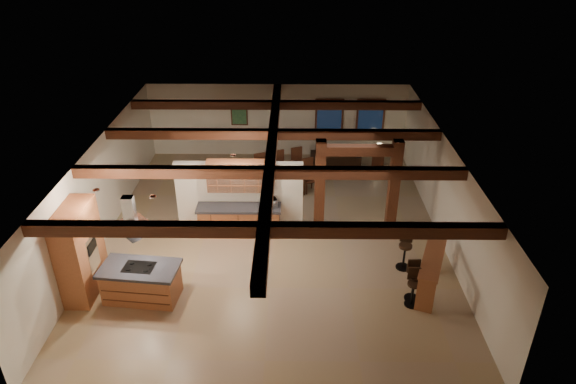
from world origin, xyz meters
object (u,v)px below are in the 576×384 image
Objects in this scene: kitchen_island at (141,282)px; dining_table at (283,177)px; sofa at (336,156)px; bar_counter at (431,269)px.

kitchen_island is 1.02× the size of dining_table.
dining_table is 1.01× the size of sofa.
dining_table is at bearing 123.81° from bar_counter.
sofa is at bearing 60.94° from dining_table.
dining_table reaches higher than sofa.
kitchen_island is 9.72m from sofa.
kitchen_island is 1.03× the size of bar_counter.
dining_table is 1.01× the size of bar_counter.
kitchen_island reaches higher than dining_table.
kitchen_island is at bearing -177.08° from bar_counter.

